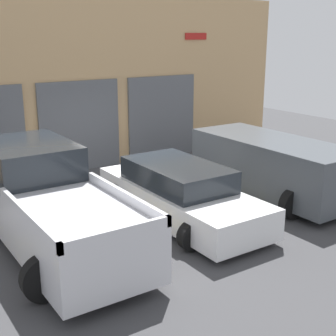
# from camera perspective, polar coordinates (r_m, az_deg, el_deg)

# --- Properties ---
(ground_plane) EXTENTS (28.00, 28.00, 0.00)m
(ground_plane) POSITION_cam_1_polar(r_m,az_deg,el_deg) (12.56, -4.07, -3.16)
(ground_plane) COLOR #3D3D3F
(shophouse_building) EXTENTS (15.32, 0.68, 5.32)m
(shophouse_building) POSITION_cam_1_polar(r_m,az_deg,el_deg) (14.89, -10.70, 9.95)
(shophouse_building) COLOR tan
(shophouse_building) RESTS_ON ground
(pickup_truck) EXTENTS (2.42, 5.27, 1.91)m
(pickup_truck) POSITION_cam_1_polar(r_m,az_deg,el_deg) (9.56, -14.22, -4.21)
(pickup_truck) COLOR silver
(pickup_truck) RESTS_ON ground
(sedan_white) EXTENTS (2.11, 4.74, 1.30)m
(sedan_white) POSITION_cam_1_polar(r_m,az_deg,el_deg) (10.71, 1.40, -3.11)
(sedan_white) COLOR white
(sedan_white) RESTS_ON ground
(sedan_side) EXTENTS (2.31, 4.60, 1.51)m
(sedan_side) POSITION_cam_1_polar(r_m,az_deg,el_deg) (12.49, 12.63, 0.35)
(sedan_side) COLOR #474C51
(sedan_side) RESTS_ON ground
(parking_stripe_left) EXTENTS (0.12, 2.20, 0.01)m
(parking_stripe_left) POSITION_cam_1_polar(r_m,az_deg,el_deg) (10.18, -5.40, -7.87)
(parking_stripe_left) COLOR gold
(parking_stripe_left) RESTS_ON ground
(parking_stripe_centre) EXTENTS (0.12, 2.20, 0.01)m
(parking_stripe_centre) POSITION_cam_1_polar(r_m,az_deg,el_deg) (11.75, 7.38, -4.60)
(parking_stripe_centre) COLOR gold
(parking_stripe_centre) RESTS_ON ground
(parking_stripe_right) EXTENTS (0.12, 2.20, 0.01)m
(parking_stripe_right) POSITION_cam_1_polar(r_m,az_deg,el_deg) (13.79, 16.70, -2.03)
(parking_stripe_right) COLOR gold
(parking_stripe_right) RESTS_ON ground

